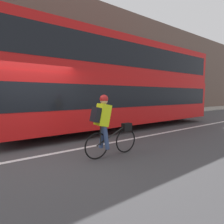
% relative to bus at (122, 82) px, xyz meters
% --- Properties ---
extents(ground_plane, '(80.00, 80.00, 0.00)m').
position_rel_bus_xyz_m(ground_plane, '(-4.20, -1.81, -2.22)').
color(ground_plane, '#424244').
extents(road_center_line, '(50.00, 0.14, 0.01)m').
position_rel_bus_xyz_m(road_center_line, '(-4.20, -1.96, -2.22)').
color(road_center_line, silver).
rests_on(road_center_line, ground_plane).
extents(sidewalk_curb, '(60.00, 2.33, 0.11)m').
position_rel_bus_xyz_m(sidewalk_curb, '(-4.20, 3.32, -2.17)').
color(sidewalk_curb, '#A8A399').
rests_on(sidewalk_curb, ground_plane).
extents(building_facade, '(60.00, 0.30, 8.24)m').
position_rel_bus_xyz_m(building_facade, '(-4.20, 4.63, 1.90)').
color(building_facade, brown).
rests_on(building_facade, ground_plane).
extents(bus, '(10.60, 2.49, 4.00)m').
position_rel_bus_xyz_m(bus, '(0.00, 0.00, 0.00)').
color(bus, black).
rests_on(bus, ground_plane).
extents(cyclist_on_bike, '(1.60, 0.32, 1.61)m').
position_rel_bus_xyz_m(cyclist_on_bike, '(-2.82, -2.99, -1.36)').
color(cyclist_on_bike, black).
rests_on(cyclist_on_bike, ground_plane).
extents(trash_bin, '(0.44, 0.44, 0.87)m').
position_rel_bus_xyz_m(trash_bin, '(2.95, 3.20, -1.68)').
color(trash_bin, '#194C23').
rests_on(trash_bin, sidewalk_curb).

